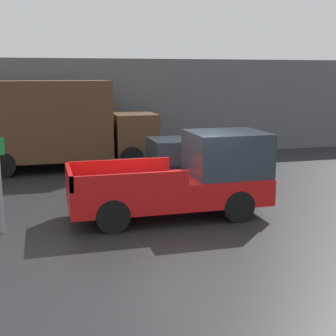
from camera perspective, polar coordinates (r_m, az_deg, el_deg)
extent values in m
plane|color=#232326|center=(12.28, 2.26, -6.05)|extent=(60.00, 60.00, 0.00)
cube|color=#56565B|center=(21.14, -5.52, 7.26)|extent=(28.00, 0.15, 4.33)
cube|color=red|center=(12.16, 0.06, -2.77)|extent=(5.13, 1.95, 0.68)
cube|color=#28333D|center=(12.47, 7.14, 1.79)|extent=(1.95, 1.83, 1.15)
cube|color=red|center=(12.69, -6.08, 0.20)|extent=(2.82, 0.10, 0.37)
cube|color=red|center=(10.91, -4.54, -1.63)|extent=(2.82, 0.10, 0.37)
cube|color=red|center=(11.65, -11.98, -1.00)|extent=(0.10, 1.95, 0.37)
cylinder|color=black|center=(13.50, 5.64, -2.68)|extent=(0.82, 0.26, 0.82)
cylinder|color=black|center=(11.97, 8.54, -4.61)|extent=(0.82, 0.26, 0.82)
cylinder|color=black|center=(12.75, -7.89, -3.58)|extent=(0.82, 0.26, 0.82)
cylinder|color=black|center=(11.12, -6.76, -5.81)|extent=(0.82, 0.26, 0.82)
cube|color=black|center=(15.43, 2.02, -0.15)|extent=(4.59, 1.92, 0.57)
cube|color=#28333D|center=(15.36, 2.53, 2.26)|extent=(2.52, 1.69, 0.74)
cylinder|color=black|center=(16.73, 5.81, -0.09)|extent=(0.72, 0.22, 0.72)
cylinder|color=black|center=(15.17, 8.12, -1.34)|extent=(0.72, 0.22, 0.72)
cylinder|color=black|center=(15.95, -3.78, -0.62)|extent=(0.72, 0.22, 0.72)
cylinder|color=black|center=(14.31, -2.42, -2.01)|extent=(0.72, 0.22, 0.72)
cube|color=#4C331E|center=(19.01, -4.22, 4.17)|extent=(1.66, 2.30, 1.68)
cube|color=#4C331E|center=(18.61, -16.01, 5.60)|extent=(5.73, 2.42, 2.98)
cylinder|color=black|center=(20.12, -5.61, 2.19)|extent=(0.94, 0.30, 0.94)
cylinder|color=black|center=(18.04, -4.47, 1.13)|extent=(0.94, 0.30, 0.94)
cylinder|color=black|center=(19.91, -19.10, 1.51)|extent=(0.94, 0.30, 0.94)
cylinder|color=black|center=(17.80, -19.55, 0.37)|extent=(0.94, 0.30, 0.94)
cylinder|color=gray|center=(11.48, -19.79, -1.86)|extent=(0.07, 0.07, 2.37)
cube|color=red|center=(20.93, -6.44, 2.67)|extent=(0.45, 0.40, 1.04)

